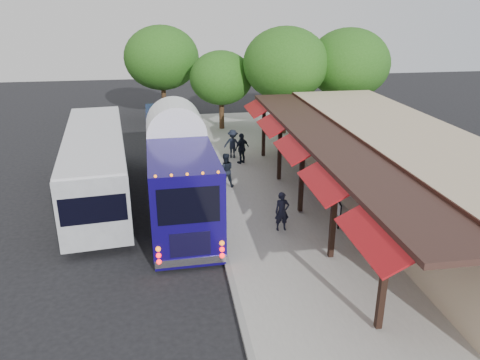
{
  "coord_description": "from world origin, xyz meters",
  "views": [
    {
      "loc": [
        -1.77,
        -14.13,
        8.83
      ],
      "look_at": [
        1.11,
        4.08,
        1.8
      ],
      "focal_mm": 35.0,
      "sensor_mm": 36.0,
      "label": 1
    }
  ],
  "objects_px": {
    "ped_d": "(233,144)",
    "sign_board": "(339,211)",
    "ped_a": "(282,212)",
    "ped_b": "(225,170)",
    "ped_c": "(242,148)",
    "coach_bus": "(177,163)",
    "city_bus": "(96,163)"
  },
  "relations": [
    {
      "from": "coach_bus",
      "to": "ped_c",
      "type": "distance_m",
      "value": 6.35
    },
    {
      "from": "ped_a",
      "to": "sign_board",
      "type": "relative_size",
      "value": 1.4
    },
    {
      "from": "sign_board",
      "to": "city_bus",
      "type": "bearing_deg",
      "value": 159.85
    },
    {
      "from": "city_bus",
      "to": "ped_b",
      "type": "height_order",
      "value": "city_bus"
    },
    {
      "from": "sign_board",
      "to": "ped_a",
      "type": "bearing_deg",
      "value": -179.92
    },
    {
      "from": "ped_d",
      "to": "sign_board",
      "type": "bearing_deg",
      "value": 128.73
    },
    {
      "from": "ped_b",
      "to": "ped_d",
      "type": "distance_m",
      "value": 4.75
    },
    {
      "from": "ped_c",
      "to": "sign_board",
      "type": "xyz_separation_m",
      "value": [
        2.55,
        -8.85,
        -0.11
      ]
    },
    {
      "from": "ped_a",
      "to": "sign_board",
      "type": "height_order",
      "value": "ped_a"
    },
    {
      "from": "ped_a",
      "to": "city_bus",
      "type": "bearing_deg",
      "value": 146.59
    },
    {
      "from": "coach_bus",
      "to": "sign_board",
      "type": "relative_size",
      "value": 10.46
    },
    {
      "from": "ped_c",
      "to": "ped_b",
      "type": "bearing_deg",
      "value": 32.79
    },
    {
      "from": "ped_b",
      "to": "ped_c",
      "type": "relative_size",
      "value": 0.98
    },
    {
      "from": "coach_bus",
      "to": "ped_b",
      "type": "relative_size",
      "value": 6.92
    },
    {
      "from": "ped_c",
      "to": "sign_board",
      "type": "distance_m",
      "value": 9.21
    },
    {
      "from": "ped_c",
      "to": "ped_a",
      "type": "bearing_deg",
      "value": 56.28
    },
    {
      "from": "coach_bus",
      "to": "ped_b",
      "type": "xyz_separation_m",
      "value": [
        2.38,
        1.52,
        -1.04
      ]
    },
    {
      "from": "coach_bus",
      "to": "ped_a",
      "type": "height_order",
      "value": "coach_bus"
    },
    {
      "from": "ped_c",
      "to": "coach_bus",
      "type": "bearing_deg",
      "value": 17.6
    },
    {
      "from": "ped_a",
      "to": "ped_b",
      "type": "xyz_separation_m",
      "value": [
        -1.64,
        5.06,
        0.07
      ]
    },
    {
      "from": "city_bus",
      "to": "ped_c",
      "type": "height_order",
      "value": "city_bus"
    },
    {
      "from": "ped_b",
      "to": "ped_d",
      "type": "bearing_deg",
      "value": -103.28
    },
    {
      "from": "ped_b",
      "to": "ped_d",
      "type": "height_order",
      "value": "ped_b"
    },
    {
      "from": "coach_bus",
      "to": "ped_b",
      "type": "bearing_deg",
      "value": 30.53
    },
    {
      "from": "ped_a",
      "to": "ped_b",
      "type": "relative_size",
      "value": 0.92
    },
    {
      "from": "coach_bus",
      "to": "ped_b",
      "type": "height_order",
      "value": "coach_bus"
    },
    {
      "from": "coach_bus",
      "to": "ped_c",
      "type": "bearing_deg",
      "value": 50.97
    },
    {
      "from": "ped_a",
      "to": "ped_c",
      "type": "bearing_deg",
      "value": 90.85
    },
    {
      "from": "sign_board",
      "to": "ped_c",
      "type": "bearing_deg",
      "value": 113.51
    },
    {
      "from": "ped_b",
      "to": "ped_c",
      "type": "distance_m",
      "value": 3.76
    },
    {
      "from": "ped_c",
      "to": "sign_board",
      "type": "relative_size",
      "value": 1.54
    },
    {
      "from": "ped_c",
      "to": "city_bus",
      "type": "bearing_deg",
      "value": -9.82
    }
  ]
}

